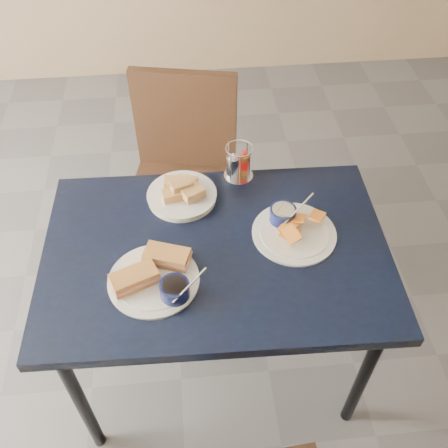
{
  "coord_description": "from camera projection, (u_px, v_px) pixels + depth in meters",
  "views": [
    {
      "loc": [
        0.09,
        -0.97,
        2.0
      ],
      "look_at": [
        0.19,
        0.12,
        0.82
      ],
      "focal_mm": 40.0,
      "sensor_mm": 36.0,
      "label": 1
    }
  ],
  "objects": [
    {
      "name": "plantain_plate",
      "position": [
        291.0,
        226.0,
        1.67
      ],
      "size": [
        0.28,
        0.28,
        0.12
      ],
      "color": "white",
      "rests_on": "dining_table"
    },
    {
      "name": "ground",
      "position": [
        181.0,
        379.0,
        2.11
      ],
      "size": [
        6.0,
        6.0,
        0.0
      ],
      "primitive_type": "plane",
      "color": "#4E4F53",
      "rests_on": "ground"
    },
    {
      "name": "dining_table",
      "position": [
        216.0,
        262.0,
        1.68
      ],
      "size": [
        1.15,
        0.79,
        0.75
      ],
      "color": "black",
      "rests_on": "ground"
    },
    {
      "name": "chair_far",
      "position": [
        180.0,
        166.0,
        2.23
      ],
      "size": [
        0.53,
        0.51,
        0.95
      ],
      "color": "black",
      "rests_on": "ground"
    },
    {
      "name": "condiment_caddy",
      "position": [
        237.0,
        164.0,
        1.83
      ],
      "size": [
        0.11,
        0.11,
        0.14
      ],
      "color": "silver",
      "rests_on": "dining_table"
    },
    {
      "name": "sandwich_plate",
      "position": [
        156.0,
        276.0,
        1.52
      ],
      "size": [
        0.31,
        0.28,
        0.12
      ],
      "color": "white",
      "rests_on": "dining_table"
    },
    {
      "name": "bread_basket",
      "position": [
        182.0,
        193.0,
        1.77
      ],
      "size": [
        0.24,
        0.24,
        0.08
      ],
      "color": "white",
      "rests_on": "dining_table"
    }
  ]
}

